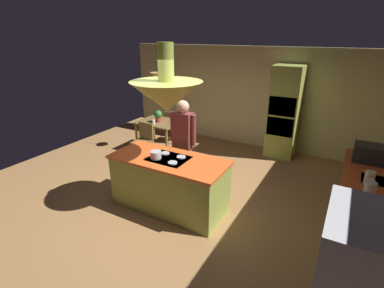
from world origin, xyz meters
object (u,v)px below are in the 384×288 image
canister_flour (370,190)px  canister_tea (370,178)px  kitchen_island (169,183)px  person_at_island (183,139)px  canister_sugar (369,185)px  potted_plant_on_table (158,116)px  microwave_on_counter (370,153)px  cup_on_table (154,122)px  chair_by_back_wall (173,125)px  dining_table (159,126)px  chair_facing_island (144,139)px  oven_tower (284,113)px  cooking_pot_on_cooktop (156,155)px

canister_flour → canister_tea: 0.36m
kitchen_island → person_at_island: bearing=102.1°
person_at_island → canister_sugar: bearing=-5.4°
canister_flour → kitchen_island: bearing=-175.0°
kitchen_island → canister_flour: canister_flour is taller
potted_plant_on_table → kitchen_island: bearing=-50.6°
canister_tea → microwave_on_counter: size_ratio=0.42×
person_at_island → microwave_on_counter: person_at_island is taller
cup_on_table → canister_sugar: 4.79m
chair_by_back_wall → canister_tea: size_ratio=4.48×
dining_table → microwave_on_counter: size_ratio=2.26×
chair_by_back_wall → potted_plant_on_table: 0.81m
chair_facing_island → canister_flour: 4.73m
cup_on_table → canister_flour: (4.55, -1.64, 0.23)m
potted_plant_on_table → canister_tea: bearing=-17.7°
chair_by_back_wall → canister_tea: 5.04m
potted_plant_on_table → oven_tower: bearing=23.1°
potted_plant_on_table → chair_by_back_wall: bearing=91.0°
canister_tea → canister_sugar: bearing=-90.0°
person_at_island → canister_flour: 3.03m
dining_table → potted_plant_on_table: (0.01, -0.05, 0.28)m
chair_by_back_wall → microwave_on_counter: microwave_on_counter is taller
dining_table → person_at_island: size_ratio=0.60×
kitchen_island → cup_on_table: (-1.71, 1.89, 0.34)m
chair_by_back_wall → canister_tea: bearing=154.9°
dining_table → canister_tea: 4.79m
kitchen_island → canister_flour: (2.84, 0.25, 0.56)m
oven_tower → cooking_pot_on_cooktop: bearing=-110.5°
canister_tea → oven_tower: bearing=123.4°
cup_on_table → oven_tower: bearing=25.7°
dining_table → canister_sugar: size_ratio=6.56×
person_at_island → cooking_pot_on_cooktop: (-0.01, -0.84, 0.01)m
chair_facing_island → canister_sugar: canister_sugar is taller
chair_facing_island → canister_sugar: size_ratio=5.49×
dining_table → person_at_island: (1.55, -1.39, 0.35)m
person_at_island → potted_plant_on_table: bearing=138.9°
chair_by_back_wall → canister_flour: 5.21m
kitchen_island → dining_table: (-1.70, 2.10, 0.18)m
chair_by_back_wall → kitchen_island: bearing=121.8°
oven_tower → potted_plant_on_table: 3.04m
cup_on_table → microwave_on_counter: bearing=-5.4°
cooking_pot_on_cooktop → canister_sugar: bearing=10.5°
canister_sugar → canister_tea: (0.00, 0.18, 0.02)m
kitchen_island → microwave_on_counter: microwave_on_counter is taller
oven_tower → chair_facing_island: 3.37m
oven_tower → canister_tea: size_ratio=11.22×
chair_by_back_wall → canister_flour: bearing=151.2°
kitchen_island → chair_by_back_wall: 3.22m
canister_flour → microwave_on_counter: bearing=90.0°
dining_table → cooking_pot_on_cooktop: 2.73m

